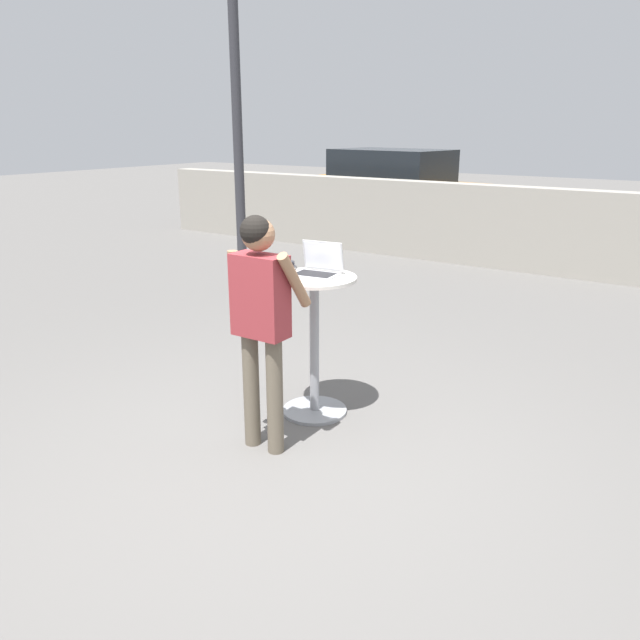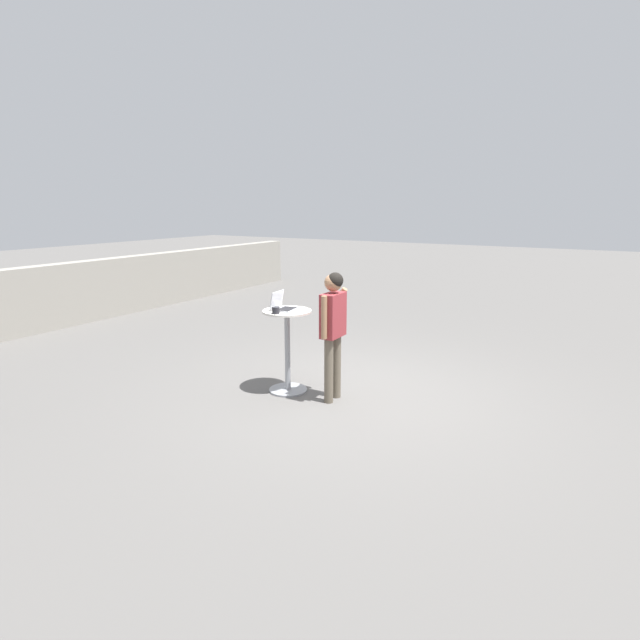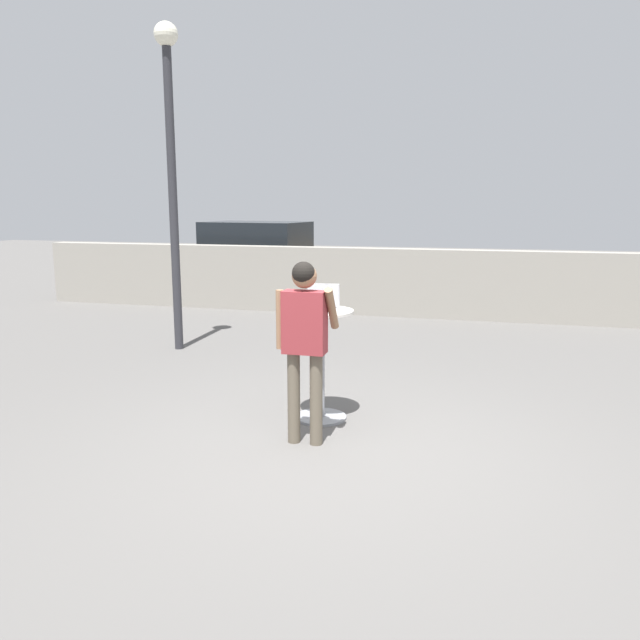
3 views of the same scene
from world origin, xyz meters
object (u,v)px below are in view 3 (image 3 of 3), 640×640
object	(u,v)px
cafe_table	(321,356)
parked_car_near_street	(251,256)
coffee_mug	(297,305)
laptop	(322,304)
street_lamp	(171,145)
standing_person	(304,332)

from	to	relation	value
cafe_table	parked_car_near_street	xyz separation A→B (m)	(-4.00, 8.39, 0.19)
coffee_mug	parked_car_near_street	xyz separation A→B (m)	(-3.77, 8.38, -0.30)
laptop	coffee_mug	size ratio (longest dim) A/B	2.85
street_lamp	coffee_mug	bearing A→B (deg)	-42.76
cafe_table	standing_person	world-z (taller)	standing_person
laptop	street_lamp	xyz separation A→B (m)	(-2.73, 2.27, 1.71)
standing_person	parked_car_near_street	xyz separation A→B (m)	(-4.03, 9.03, -0.18)
street_lamp	cafe_table	bearing A→B (deg)	-40.26
cafe_table	street_lamp	distance (m)	4.22
cafe_table	standing_person	size ratio (longest dim) A/B	0.67
coffee_mug	parked_car_near_street	distance (m)	9.20
coffee_mug	street_lamp	xyz separation A→B (m)	(-2.51, 2.32, 1.72)
cafe_table	street_lamp	size ratio (longest dim) A/B	0.24
parked_car_near_street	cafe_table	bearing A→B (deg)	-64.48
laptop	standing_person	world-z (taller)	standing_person
cafe_table	coffee_mug	distance (m)	0.54
laptop	coffee_mug	world-z (taller)	laptop
standing_person	street_lamp	distance (m)	4.46
parked_car_near_street	street_lamp	distance (m)	6.52
parked_car_near_street	street_lamp	bearing A→B (deg)	-78.24
laptop	parked_car_near_street	distance (m)	9.25
laptop	street_lamp	distance (m)	3.94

